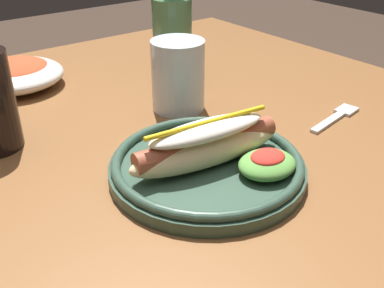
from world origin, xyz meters
TOP-DOWN VIEW (x-y plane):
  - dining_table at (0.00, 0.00)m, footprint 1.18×1.05m
  - hot_dog_plate at (0.07, -0.10)m, footprint 0.24×0.24m
  - fork at (0.33, -0.09)m, footprint 0.12×0.04m
  - water_cup at (0.16, 0.09)m, footprint 0.08×0.08m
  - glass_bottle at (0.22, 0.20)m, footprint 0.07×0.07m
  - side_bowl at (-0.02, 0.34)m, footprint 0.17×0.17m

SIDE VIEW (x-z plane):
  - dining_table at x=0.00m, z-range 0.28..1.02m
  - fork at x=0.33m, z-range 0.74..0.74m
  - hot_dog_plate at x=0.07m, z-range 0.72..0.80m
  - side_bowl at x=-0.02m, z-range 0.74..0.79m
  - water_cup at x=0.16m, z-range 0.74..0.85m
  - glass_bottle at x=0.22m, z-range 0.71..0.94m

